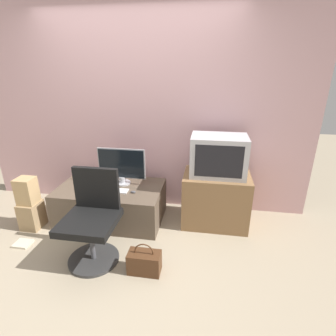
{
  "coord_description": "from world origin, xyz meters",
  "views": [
    {
      "loc": [
        0.91,
        -1.96,
        1.84
      ],
      "look_at": [
        0.45,
        0.93,
        0.69
      ],
      "focal_mm": 28.0,
      "sensor_mm": 36.0,
      "label": 1
    }
  ],
  "objects_px": {
    "book": "(23,244)",
    "mouse": "(133,192)",
    "cardboard_box_lower": "(32,215)",
    "handbag": "(144,262)",
    "office_chair": "(92,221)",
    "main_monitor": "(122,166)",
    "keyboard": "(114,190)",
    "crt_tv": "(218,156)"
  },
  "relations": [
    {
      "from": "book",
      "to": "mouse",
      "type": "bearing_deg",
      "value": 26.95
    },
    {
      "from": "cardboard_box_lower",
      "to": "handbag",
      "type": "distance_m",
      "value": 1.6
    },
    {
      "from": "book",
      "to": "cardboard_box_lower",
      "type": "bearing_deg",
      "value": 105.21
    },
    {
      "from": "office_chair",
      "to": "book",
      "type": "bearing_deg",
      "value": 176.87
    },
    {
      "from": "main_monitor",
      "to": "keyboard",
      "type": "bearing_deg",
      "value": -98.97
    },
    {
      "from": "book",
      "to": "office_chair",
      "type": "bearing_deg",
      "value": -3.13
    },
    {
      "from": "mouse",
      "to": "office_chair",
      "type": "xyz_separation_m",
      "value": [
        -0.24,
        -0.62,
        -0.03
      ]
    },
    {
      "from": "main_monitor",
      "to": "mouse",
      "type": "bearing_deg",
      "value": -48.72
    },
    {
      "from": "main_monitor",
      "to": "handbag",
      "type": "height_order",
      "value": "main_monitor"
    },
    {
      "from": "main_monitor",
      "to": "keyboard",
      "type": "height_order",
      "value": "main_monitor"
    },
    {
      "from": "keyboard",
      "to": "book",
      "type": "distance_m",
      "value": 1.14
    },
    {
      "from": "keyboard",
      "to": "crt_tv",
      "type": "height_order",
      "value": "crt_tv"
    },
    {
      "from": "mouse",
      "to": "book",
      "type": "relative_size",
      "value": 0.35
    },
    {
      "from": "mouse",
      "to": "cardboard_box_lower",
      "type": "bearing_deg",
      "value": -169.1
    },
    {
      "from": "keyboard",
      "to": "mouse",
      "type": "distance_m",
      "value": 0.24
    },
    {
      "from": "mouse",
      "to": "handbag",
      "type": "xyz_separation_m",
      "value": [
        0.31,
        -0.75,
        -0.34
      ]
    },
    {
      "from": "crt_tv",
      "to": "handbag",
      "type": "xyz_separation_m",
      "value": [
        -0.65,
        -0.98,
        -0.77
      ]
    },
    {
      "from": "office_chair",
      "to": "cardboard_box_lower",
      "type": "distance_m",
      "value": 1.08
    },
    {
      "from": "cardboard_box_lower",
      "to": "book",
      "type": "distance_m",
      "value": 0.38
    },
    {
      "from": "cardboard_box_lower",
      "to": "book",
      "type": "bearing_deg",
      "value": -74.79
    },
    {
      "from": "handbag",
      "to": "crt_tv",
      "type": "bearing_deg",
      "value": 56.33
    },
    {
      "from": "mouse",
      "to": "crt_tv",
      "type": "relative_size",
      "value": 0.1
    },
    {
      "from": "main_monitor",
      "to": "book",
      "type": "height_order",
      "value": "main_monitor"
    },
    {
      "from": "handbag",
      "to": "mouse",
      "type": "bearing_deg",
      "value": 112.4
    },
    {
      "from": "main_monitor",
      "to": "cardboard_box_lower",
      "type": "height_order",
      "value": "main_monitor"
    },
    {
      "from": "keyboard",
      "to": "crt_tv",
      "type": "relative_size",
      "value": 0.54
    },
    {
      "from": "main_monitor",
      "to": "crt_tv",
      "type": "relative_size",
      "value": 0.96
    },
    {
      "from": "handbag",
      "to": "book",
      "type": "xyz_separation_m",
      "value": [
        -1.43,
        0.18,
        -0.1
      ]
    },
    {
      "from": "office_chair",
      "to": "keyboard",
      "type": "bearing_deg",
      "value": 90.47
    },
    {
      "from": "crt_tv",
      "to": "cardboard_box_lower",
      "type": "height_order",
      "value": "crt_tv"
    },
    {
      "from": "mouse",
      "to": "book",
      "type": "bearing_deg",
      "value": -153.05
    },
    {
      "from": "main_monitor",
      "to": "office_chair",
      "type": "bearing_deg",
      "value": -92.04
    },
    {
      "from": "crt_tv",
      "to": "book",
      "type": "xyz_separation_m",
      "value": [
        -2.08,
        -0.8,
        -0.87
      ]
    },
    {
      "from": "keyboard",
      "to": "cardboard_box_lower",
      "type": "bearing_deg",
      "value": -165.85
    },
    {
      "from": "crt_tv",
      "to": "book",
      "type": "relative_size",
      "value": 3.63
    },
    {
      "from": "crt_tv",
      "to": "handbag",
      "type": "relative_size",
      "value": 1.97
    },
    {
      "from": "keyboard",
      "to": "mouse",
      "type": "xyz_separation_m",
      "value": [
        0.24,
        -0.01,
        0.01
      ]
    },
    {
      "from": "cardboard_box_lower",
      "to": "handbag",
      "type": "height_order",
      "value": "cardboard_box_lower"
    },
    {
      "from": "office_chair",
      "to": "book",
      "type": "xyz_separation_m",
      "value": [
        -0.88,
        0.05,
        -0.41
      ]
    },
    {
      "from": "office_chair",
      "to": "book",
      "type": "height_order",
      "value": "office_chair"
    },
    {
      "from": "main_monitor",
      "to": "mouse",
      "type": "relative_size",
      "value": 10.04
    },
    {
      "from": "main_monitor",
      "to": "handbag",
      "type": "bearing_deg",
      "value": -62.37
    }
  ]
}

